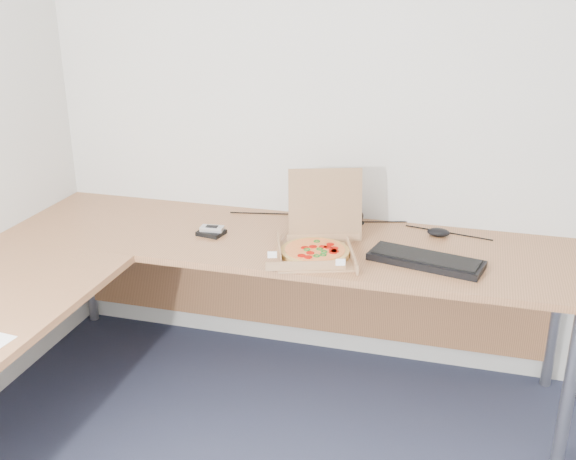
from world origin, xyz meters
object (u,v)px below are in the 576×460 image
(keyboard, at_px, (426,260))
(pizza_box, at_px, (316,247))
(drinking_glass, at_px, (344,211))
(desk, at_px, (177,275))
(wallet, at_px, (211,233))

(keyboard, bearing_deg, pizza_box, -162.56)
(drinking_glass, bearing_deg, keyboard, -43.15)
(desk, xyz_separation_m, pizza_box, (0.50, 0.28, 0.07))
(keyboard, distance_m, wallet, 0.95)
(wallet, bearing_deg, keyboard, 6.00)
(pizza_box, height_order, keyboard, pizza_box)
(keyboard, bearing_deg, desk, -148.56)
(drinking_glass, bearing_deg, wallet, -149.69)
(keyboard, relative_size, wallet, 4.11)
(wallet, bearing_deg, desk, -79.24)
(drinking_glass, height_order, wallet, drinking_glass)
(pizza_box, distance_m, drinking_glass, 0.42)
(desk, bearing_deg, keyboard, 18.46)
(drinking_glass, bearing_deg, pizza_box, -94.85)
(drinking_glass, xyz_separation_m, wallet, (-0.54, -0.32, -0.05))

